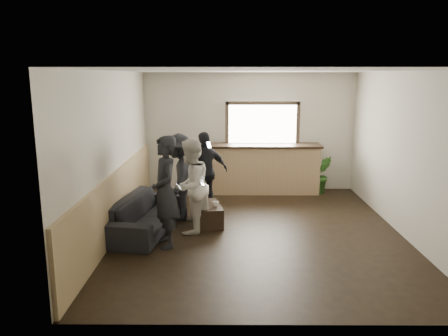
{
  "coord_description": "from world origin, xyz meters",
  "views": [
    {
      "loc": [
        -0.55,
        -7.39,
        2.71
      ],
      "look_at": [
        -0.6,
        0.4,
        1.07
      ],
      "focal_mm": 35.0,
      "sensor_mm": 36.0,
      "label": 1
    }
  ],
  "objects_px": {
    "sofa": "(146,214)",
    "cup_a": "(201,200)",
    "person_a": "(165,192)",
    "person_b": "(191,186)",
    "person_c": "(179,177)",
    "person_d": "(205,172)",
    "potted_plant": "(321,175)",
    "cup_b": "(216,204)",
    "bar_counter": "(262,166)",
    "coffee_table": "(207,214)"
  },
  "relations": [
    {
      "from": "person_a",
      "to": "cup_a",
      "type": "bearing_deg",
      "value": 138.31
    },
    {
      "from": "bar_counter",
      "to": "cup_a",
      "type": "distance_m",
      "value": 2.54
    },
    {
      "from": "person_a",
      "to": "person_b",
      "type": "xyz_separation_m",
      "value": [
        0.35,
        0.64,
        -0.07
      ]
    },
    {
      "from": "bar_counter",
      "to": "potted_plant",
      "type": "xyz_separation_m",
      "value": [
        1.37,
        -0.1,
        -0.19
      ]
    },
    {
      "from": "sofa",
      "to": "person_a",
      "type": "relative_size",
      "value": 1.18
    },
    {
      "from": "potted_plant",
      "to": "person_d",
      "type": "height_order",
      "value": "person_d"
    },
    {
      "from": "coffee_table",
      "to": "cup_a",
      "type": "bearing_deg",
      "value": 129.75
    },
    {
      "from": "coffee_table",
      "to": "person_d",
      "type": "xyz_separation_m",
      "value": [
        -0.07,
        0.87,
        0.62
      ]
    },
    {
      "from": "person_a",
      "to": "person_c",
      "type": "distance_m",
      "value": 1.34
    },
    {
      "from": "bar_counter",
      "to": "potted_plant",
      "type": "relative_size",
      "value": 3.0
    },
    {
      "from": "person_a",
      "to": "person_d",
      "type": "height_order",
      "value": "person_a"
    },
    {
      "from": "potted_plant",
      "to": "person_c",
      "type": "bearing_deg",
      "value": -148.2
    },
    {
      "from": "sofa",
      "to": "person_a",
      "type": "xyz_separation_m",
      "value": [
        0.45,
        -0.69,
        0.59
      ]
    },
    {
      "from": "cup_a",
      "to": "potted_plant",
      "type": "relative_size",
      "value": 0.15
    },
    {
      "from": "person_b",
      "to": "potted_plant",
      "type": "bearing_deg",
      "value": 157.82
    },
    {
      "from": "sofa",
      "to": "cup_a",
      "type": "xyz_separation_m",
      "value": [
        0.95,
        0.53,
        0.12
      ]
    },
    {
      "from": "bar_counter",
      "to": "sofa",
      "type": "distance_m",
      "value": 3.53
    },
    {
      "from": "sofa",
      "to": "person_d",
      "type": "height_order",
      "value": "person_d"
    },
    {
      "from": "bar_counter",
      "to": "person_a",
      "type": "distance_m",
      "value": 3.84
    },
    {
      "from": "sofa",
      "to": "cup_b",
      "type": "relative_size",
      "value": 21.78
    },
    {
      "from": "sofa",
      "to": "coffee_table",
      "type": "relative_size",
      "value": 2.52
    },
    {
      "from": "sofa",
      "to": "coffee_table",
      "type": "distance_m",
      "value": 1.14
    },
    {
      "from": "sofa",
      "to": "person_b",
      "type": "xyz_separation_m",
      "value": [
        0.8,
        -0.04,
        0.52
      ]
    },
    {
      "from": "person_c",
      "to": "person_d",
      "type": "relative_size",
      "value": 1.02
    },
    {
      "from": "person_a",
      "to": "person_d",
      "type": "bearing_deg",
      "value": 144.63
    },
    {
      "from": "potted_plant",
      "to": "person_d",
      "type": "distance_m",
      "value": 2.99
    },
    {
      "from": "person_c",
      "to": "bar_counter",
      "type": "bearing_deg",
      "value": 140.1
    },
    {
      "from": "potted_plant",
      "to": "person_d",
      "type": "relative_size",
      "value": 0.55
    },
    {
      "from": "person_c",
      "to": "sofa",
      "type": "bearing_deg",
      "value": -38.69
    },
    {
      "from": "person_c",
      "to": "person_d",
      "type": "xyz_separation_m",
      "value": [
        0.47,
        0.6,
        -0.02
      ]
    },
    {
      "from": "person_a",
      "to": "person_c",
      "type": "xyz_separation_m",
      "value": [
        0.08,
        1.33,
        -0.07
      ]
    },
    {
      "from": "person_c",
      "to": "cup_b",
      "type": "bearing_deg",
      "value": 62.22
    },
    {
      "from": "cup_a",
      "to": "person_c",
      "type": "bearing_deg",
      "value": 164.17
    },
    {
      "from": "cup_b",
      "to": "bar_counter",
      "type": "bearing_deg",
      "value": 66.64
    },
    {
      "from": "coffee_table",
      "to": "cup_a",
      "type": "height_order",
      "value": "cup_a"
    },
    {
      "from": "sofa",
      "to": "coffee_table",
      "type": "height_order",
      "value": "sofa"
    },
    {
      "from": "cup_a",
      "to": "cup_b",
      "type": "height_order",
      "value": "cup_a"
    },
    {
      "from": "cup_b",
      "to": "person_c",
      "type": "distance_m",
      "value": 0.9
    },
    {
      "from": "person_a",
      "to": "potted_plant",
      "type": "bearing_deg",
      "value": 116.09
    },
    {
      "from": "person_b",
      "to": "person_c",
      "type": "height_order",
      "value": "person_b"
    },
    {
      "from": "cup_a",
      "to": "person_c",
      "type": "height_order",
      "value": "person_c"
    },
    {
      "from": "bar_counter",
      "to": "person_b",
      "type": "relative_size",
      "value": 1.62
    },
    {
      "from": "sofa",
      "to": "potted_plant",
      "type": "xyz_separation_m",
      "value": [
        3.65,
        2.58,
        0.14
      ]
    },
    {
      "from": "bar_counter",
      "to": "sofa",
      "type": "relative_size",
      "value": 1.27
    },
    {
      "from": "cup_b",
      "to": "cup_a",
      "type": "bearing_deg",
      "value": 137.43
    },
    {
      "from": "cup_a",
      "to": "person_b",
      "type": "distance_m",
      "value": 0.71
    },
    {
      "from": "coffee_table",
      "to": "cup_a",
      "type": "xyz_separation_m",
      "value": [
        -0.13,
        0.15,
        0.24
      ]
    },
    {
      "from": "person_a",
      "to": "person_d",
      "type": "relative_size",
      "value": 1.11
    },
    {
      "from": "bar_counter",
      "to": "potted_plant",
      "type": "distance_m",
      "value": 1.39
    },
    {
      "from": "sofa",
      "to": "potted_plant",
      "type": "distance_m",
      "value": 4.47
    }
  ]
}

